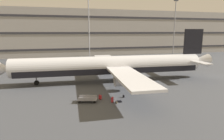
{
  "coord_description": "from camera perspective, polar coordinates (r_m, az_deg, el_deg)",
  "views": [
    {
      "loc": [
        -11.07,
        -38.27,
        9.75
      ],
      "look_at": [
        -2.13,
        -5.54,
        3.0
      ],
      "focal_mm": 31.13,
      "sensor_mm": 36.0,
      "label": 1
    }
  ],
  "objects": [
    {
      "name": "suitcase_black",
      "position": [
        27.61,
        2.16,
        -9.21
      ],
      "size": [
        0.69,
        0.5,
        0.2
      ],
      "color": "black",
      "rests_on": "ground_plane"
    },
    {
      "name": "backpack_silver",
      "position": [
        29.42,
        3.47,
        -7.7
      ],
      "size": [
        0.41,
        0.43,
        0.48
      ],
      "color": "black",
      "rests_on": "ground_plane"
    },
    {
      "name": "suitcase_laid_flat",
      "position": [
        27.46,
        0.13,
        -8.69
      ],
      "size": [
        0.42,
        0.49,
        0.95
      ],
      "color": "#B21E23",
      "rests_on": "ground_plane"
    },
    {
      "name": "suitcase_purple",
      "position": [
        28.64,
        -3.5,
        -7.93
      ],
      "size": [
        0.42,
        0.47,
        0.8
      ],
      "color": "#B21E23",
      "rests_on": "ground_plane"
    },
    {
      "name": "baggage_cart",
      "position": [
        27.77,
        -7.22,
        -8.46
      ],
      "size": [
        3.36,
        1.95,
        0.82
      ],
      "color": "gray",
      "rests_on": "ground_plane"
    },
    {
      "name": "backpack_upright",
      "position": [
        26.95,
        1.41,
        -9.5
      ],
      "size": [
        0.43,
        0.43,
        0.47
      ],
      "color": "gray",
      "rests_on": "ground_plane"
    },
    {
      "name": "terminal_structure",
      "position": [
        85.07,
        -7.93,
        10.77
      ],
      "size": [
        151.98,
        15.17,
        18.4
      ],
      "color": "gray",
      "rests_on": "ground_plane"
    },
    {
      "name": "light_mast_left",
      "position": [
        71.85,
        -6.84,
        13.34
      ],
      "size": [
        1.8,
        0.5,
        21.57
      ],
      "color": "gray",
      "rests_on": "ground_plane"
    },
    {
      "name": "ground_plane",
      "position": [
        41.02,
        0.84,
        -2.5
      ],
      "size": [
        600.0,
        600.0,
        0.0
      ],
      "primitive_type": "plane",
      "color": "#424449"
    },
    {
      "name": "airliner",
      "position": [
        38.26,
        0.23,
        1.28
      ],
      "size": [
        42.58,
        34.6,
        10.26
      ],
      "color": "silver",
      "rests_on": "ground_plane"
    },
    {
      "name": "light_mast_center_left",
      "position": [
        84.46,
        17.93,
        12.83
      ],
      "size": [
        1.8,
        0.5,
        22.32
      ],
      "color": "gray",
      "rests_on": "ground_plane"
    }
  ]
}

